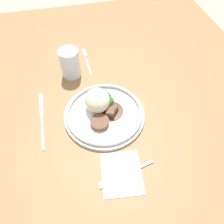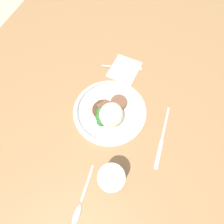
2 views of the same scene
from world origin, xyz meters
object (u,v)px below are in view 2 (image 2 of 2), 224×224
at_px(juice_glass, 111,179).
at_px(spoon, 79,207).
at_px(knife, 162,139).
at_px(plate, 110,111).
at_px(fork, 126,68).

height_order(juice_glass, spoon, juice_glass).
height_order(knife, spoon, spoon).
distance_m(plate, spoon, 0.31).
bearing_deg(plate, knife, 81.09).
relative_size(plate, juice_glass, 2.39).
bearing_deg(fork, juice_glass, -91.52).
bearing_deg(fork, plate, -101.09).
xyz_separation_m(plate, juice_glass, (0.21, 0.08, 0.03)).
relative_size(fork, knife, 0.72).
xyz_separation_m(fork, knife, (0.25, 0.21, -0.00)).
height_order(plate, juice_glass, juice_glass).
distance_m(juice_glass, spoon, 0.13).
bearing_deg(spoon, knife, 144.15).
height_order(fork, knife, fork).
distance_m(fork, knife, 0.33).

